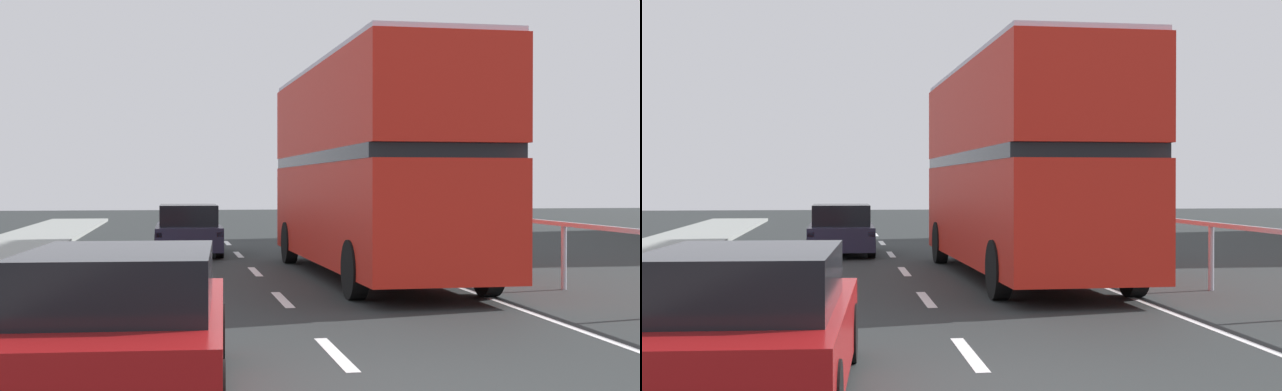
{
  "view_description": "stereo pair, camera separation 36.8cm",
  "coord_description": "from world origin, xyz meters",
  "views": [
    {
      "loc": [
        -1.85,
        -8.36,
        1.93
      ],
      "look_at": [
        0.44,
        5.47,
        1.75
      ],
      "focal_mm": 51.1,
      "sensor_mm": 36.0,
      "label": 1
    },
    {
      "loc": [
        -1.49,
        -8.42,
        1.93
      ],
      "look_at": [
        0.44,
        5.47,
        1.75
      ],
      "focal_mm": 51.1,
      "sensor_mm": 36.0,
      "label": 2
    }
  ],
  "objects": [
    {
      "name": "lane_paint_markings",
      "position": [
        2.25,
        8.17,
        0.0
      ],
      "size": [
        3.61,
        46.0,
        0.01
      ],
      "color": "silver",
      "rests_on": "ground"
    },
    {
      "name": "bridge_side_railing",
      "position": [
        5.25,
        9.0,
        0.99
      ],
      "size": [
        0.1,
        42.0,
        1.24
      ],
      "color": "#AEB0BD",
      "rests_on": "ground"
    },
    {
      "name": "sedan_car_ahead",
      "position": [
        -1.34,
        16.79,
        0.66
      ],
      "size": [
        1.79,
        4.37,
        1.37
      ],
      "rotation": [
        0.0,
        0.0,
        -0.01
      ],
      "color": "#242238",
      "rests_on": "ground"
    },
    {
      "name": "double_decker_bus_red",
      "position": [
        2.28,
        9.95,
        2.34
      ],
      "size": [
        2.81,
        10.18,
        4.38
      ],
      "rotation": [
        0.0,
        0.0,
        0.02
      ],
      "color": "red",
      "rests_on": "ground"
    },
    {
      "name": "hatchback_car_near",
      "position": [
        -2.26,
        -0.16,
        0.66
      ],
      "size": [
        2.03,
        4.63,
        1.36
      ],
      "rotation": [
        0.0,
        0.0,
        -0.06
      ],
      "color": "#9E1213",
      "rests_on": "ground"
    }
  ]
}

